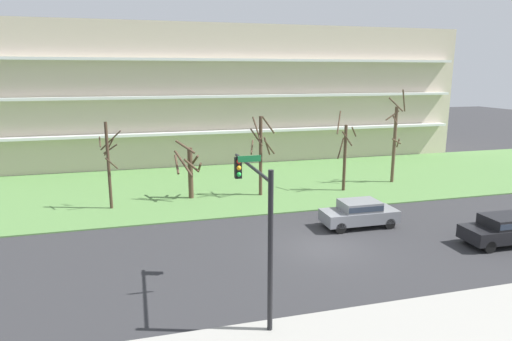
{
  "coord_description": "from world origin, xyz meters",
  "views": [
    {
      "loc": [
        -9.13,
        -19.87,
        8.85
      ],
      "look_at": [
        -2.06,
        6.0,
        2.94
      ],
      "focal_mm": 31.26,
      "sensor_mm": 36.0,
      "label": 1
    }
  ],
  "objects": [
    {
      "name": "ground",
      "position": [
        0.0,
        0.0,
        0.0
      ],
      "size": [
        160.0,
        160.0,
        0.0
      ],
      "primitive_type": "plane",
      "color": "#2D2D30"
    },
    {
      "name": "sidewalk_curb_near",
      "position": [
        0.0,
        -8.0,
        0.07
      ],
      "size": [
        80.0,
        4.0,
        0.15
      ],
      "primitive_type": "cube",
      "color": "#99968E",
      "rests_on": "ground"
    },
    {
      "name": "grass_lawn_strip",
      "position": [
        0.0,
        14.0,
        0.04
      ],
      "size": [
        80.0,
        16.0,
        0.08
      ],
      "primitive_type": "cube",
      "color": "#547F42",
      "rests_on": "ground"
    },
    {
      "name": "apartment_building",
      "position": [
        0.0,
        26.98,
        6.66
      ],
      "size": [
        48.7,
        10.92,
        13.32
      ],
      "color": "beige",
      "rests_on": "ground"
    },
    {
      "name": "tree_far_left",
      "position": [
        -10.9,
        9.93,
        3.12
      ],
      "size": [
        1.43,
        1.53,
        5.8
      ],
      "color": "#423023",
      "rests_on": "ground"
    },
    {
      "name": "tree_left",
      "position": [
        -5.59,
        10.88,
        2.18
      ],
      "size": [
        1.86,
        2.1,
        4.33
      ],
      "color": "#4C3828",
      "rests_on": "ground"
    },
    {
      "name": "tree_center",
      "position": [
        -0.5,
        10.36,
        3.28
      ],
      "size": [
        1.94,
        1.92,
        5.92
      ],
      "color": "#4C3828",
      "rests_on": "ground"
    },
    {
      "name": "tree_right",
      "position": [
        5.94,
        10.06,
        2.9
      ],
      "size": [
        1.74,
        1.73,
        6.05
      ],
      "color": "#4C3828",
      "rests_on": "ground"
    },
    {
      "name": "tree_far_right",
      "position": [
        10.99,
        11.4,
        3.56
      ],
      "size": [
        1.65,
        1.48,
        7.59
      ],
      "color": "brown",
      "rests_on": "ground"
    },
    {
      "name": "sedan_gray_near_left",
      "position": [
        3.24,
        2.5,
        0.87
      ],
      "size": [
        4.42,
        1.86,
        1.57
      ],
      "rotation": [
        0.0,
        0.0,
        3.13
      ],
      "color": "slate",
      "rests_on": "ground"
    },
    {
      "name": "sedan_black_center_left",
      "position": [
        9.23,
        -2.0,
        0.87
      ],
      "size": [
        4.44,
        1.89,
        1.57
      ],
      "rotation": [
        0.0,
        0.0,
        -0.02
      ],
      "color": "black",
      "rests_on": "ground"
    },
    {
      "name": "traffic_signal_mast",
      "position": [
        -5.01,
        -4.83,
        3.99
      ],
      "size": [
        0.9,
        5.09,
        5.81
      ],
      "color": "black",
      "rests_on": "ground"
    }
  ]
}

